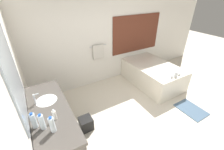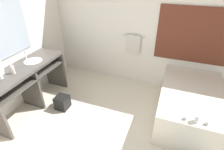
{
  "view_description": "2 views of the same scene",
  "coord_description": "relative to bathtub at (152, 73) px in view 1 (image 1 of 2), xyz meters",
  "views": [
    {
      "loc": [
        -1.95,
        -1.39,
        2.5
      ],
      "look_at": [
        -0.5,
        1.07,
        0.84
      ],
      "focal_mm": 24.0,
      "sensor_mm": 36.0,
      "label": 1
    },
    {
      "loc": [
        0.55,
        -1.47,
        2.42
      ],
      "look_at": [
        -0.39,
        1.04,
        0.78
      ],
      "focal_mm": 28.0,
      "sensor_mm": 36.0,
      "label": 2
    }
  ],
  "objects": [
    {
      "name": "soap_dispenser",
      "position": [
        -2.9,
        -1.02,
        0.66
      ],
      "size": [
        0.05,
        0.05,
        0.17
      ],
      "color": "white",
      "rests_on": "vanity_counter"
    },
    {
      "name": "vanity_counter",
      "position": [
        -2.93,
        -0.75,
        0.35
      ],
      "size": [
        0.56,
        1.63,
        0.91
      ],
      "color": "#4C4742",
      "rests_on": "ground_plane"
    },
    {
      "name": "wall_back_with_blinds",
      "position": [
        -0.99,
        0.91,
        1.02
      ],
      "size": [
        7.4,
        0.13,
        2.7
      ],
      "color": "white",
      "rests_on": "ground_plane"
    },
    {
      "name": "water_bottle_3",
      "position": [
        -3.07,
        -1.1,
        0.7
      ],
      "size": [
        0.07,
        0.07,
        0.24
      ],
      "color": "white",
      "rests_on": "vanity_counter"
    },
    {
      "name": "bathtub",
      "position": [
        0.0,
        0.0,
        0.0
      ],
      "size": [
        1.07,
        1.73,
        0.72
      ],
      "color": "silver",
      "rests_on": "ground_plane"
    },
    {
      "name": "water_bottle_2",
      "position": [
        -3.16,
        -1.03,
        0.7
      ],
      "size": [
        0.07,
        0.07,
        0.24
      ],
      "color": "white",
      "rests_on": "vanity_counter"
    },
    {
      "name": "bath_mat",
      "position": [
        -0.01,
        -1.38,
        -0.32
      ],
      "size": [
        0.48,
        0.65,
        0.02
      ],
      "color": "slate",
      "rests_on": "ground_plane"
    },
    {
      "name": "ground_plane",
      "position": [
        -1.03,
        -1.32,
        -0.33
      ],
      "size": [
        16.0,
        16.0,
        0.0
      ],
      "primitive_type": "plane",
      "color": "beige",
      "rests_on": "ground"
    },
    {
      "name": "water_bottle_1",
      "position": [
        -2.96,
        -1.21,
        0.7
      ],
      "size": [
        0.07,
        0.07,
        0.24
      ],
      "color": "white",
      "rests_on": "vanity_counter"
    },
    {
      "name": "wall_left_with_mirror",
      "position": [
        -3.26,
        -1.31,
        1.03
      ],
      "size": [
        0.08,
        7.4,
        2.7
      ],
      "color": "white",
      "rests_on": "ground_plane"
    },
    {
      "name": "sink_faucet",
      "position": [
        -3.09,
        -0.53,
        0.67
      ],
      "size": [
        0.09,
        0.04,
        0.18
      ],
      "color": "silver",
      "rests_on": "vanity_counter"
    },
    {
      "name": "waste_bin",
      "position": [
        -2.36,
        -0.62,
        -0.2
      ],
      "size": [
        0.25,
        0.25,
        0.27
      ],
      "color": "black",
      "rests_on": "ground_plane"
    }
  ]
}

